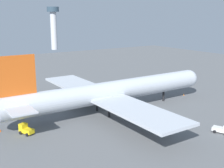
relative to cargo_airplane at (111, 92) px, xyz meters
name	(u,v)px	position (x,y,z in m)	size (l,w,h in m)	color
ground_plane	(112,112)	(0.49, 0.00, -6.29)	(282.77, 282.77, 0.00)	slate
cargo_airplane	(111,92)	(0.00, 0.00, 0.00)	(70.69, 61.64, 19.14)	silver
baggage_tug	(223,129)	(14.26, -28.61, -5.24)	(3.63, 4.73, 2.20)	white
fuel_truck	(26,129)	(-26.30, -2.17, -5.14)	(3.32, 4.15, 2.49)	yellow
safety_cone_nose	(184,95)	(32.30, 0.97, -5.99)	(0.41, 0.41, 0.59)	orange
safety_cone_tail	(0,130)	(-31.33, 2.71, -5.89)	(0.56, 0.56, 0.79)	orange
control_tower	(54,24)	(49.64, 160.94, 14.58)	(9.76, 9.76, 34.66)	silver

